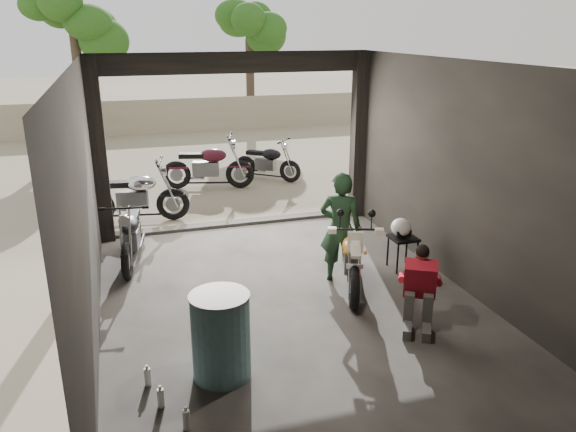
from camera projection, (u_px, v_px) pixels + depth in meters
ground at (294, 308)px, 7.58m from camera, size 80.00×80.00×0.00m
garage at (282, 207)px, 7.66m from camera, size 7.00×7.13×3.20m
boundary_wall at (175, 115)px, 20.05m from camera, size 18.00×0.30×1.20m
tree_left at (72, 13)px, 16.77m from camera, size 2.20×2.20×5.60m
tree_right at (249, 28)px, 19.89m from camera, size 2.20×2.20×5.00m
main_bike at (352, 252)px, 7.99m from camera, size 1.23×1.81×1.12m
left_bike at (131, 231)px, 8.87m from camera, size 0.90×1.70×1.09m
outside_bike_a at (135, 192)px, 10.76m from camera, size 1.89×1.02×1.21m
outside_bike_b at (208, 162)px, 12.99m from camera, size 1.98×1.20×1.25m
outside_bike_c at (267, 159)px, 13.76m from camera, size 1.58×1.47×1.04m
rider at (340, 228)px, 8.14m from camera, size 0.72×0.64×1.67m
mechanic at (419, 292)px, 6.89m from camera, size 0.82×0.89×1.04m
stool at (403, 241)px, 8.65m from camera, size 0.39×0.39×0.54m
helmet at (401, 227)px, 8.60m from camera, size 0.38×0.39×0.29m
oil_drum at (221, 337)px, 5.95m from camera, size 0.80×0.80×0.97m
sign_post at (386, 121)px, 12.47m from camera, size 0.80×0.08×2.39m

